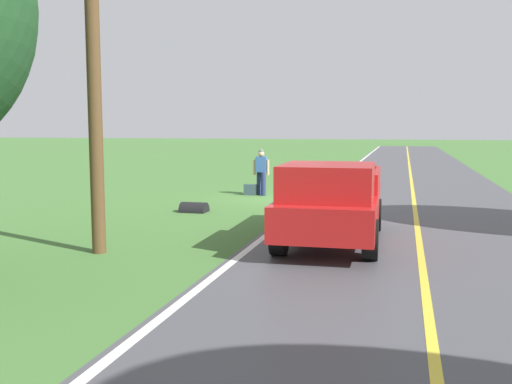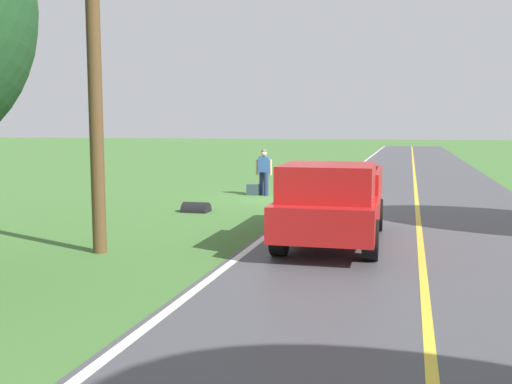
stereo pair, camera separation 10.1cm
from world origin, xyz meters
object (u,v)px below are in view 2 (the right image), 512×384
Objects in this scene: utility_pole_roadside at (95,74)px; suitcase_carried at (253,190)px; pickup_truck_passing at (332,200)px; hitchhiker_walking at (264,169)px.

suitcase_carried is at bearing -92.26° from utility_pole_roadside.
pickup_truck_passing is at bearing -154.78° from utility_pole_roadside.
suitcase_carried is at bearing -64.01° from pickup_truck_passing.
hitchhiker_walking is 0.88m from suitcase_carried.
utility_pole_roadside is at bearing 85.52° from hitchhiker_walking.
utility_pole_roadside reaches higher than pickup_truck_passing.
suitcase_carried is 0.06× the size of utility_pole_roadside.
hitchhiker_walking is at bearing 100.86° from suitcase_carried.
hitchhiker_walking is 9.26m from pickup_truck_passing.
utility_pole_roadside is at bearing -4.51° from suitcase_carried.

